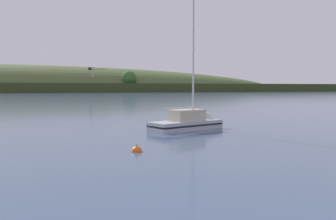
{
  "coord_description": "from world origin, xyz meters",
  "views": [
    {
      "loc": [
        -9.28,
        0.68,
        3.25
      ],
      "look_at": [
        -1.36,
        28.65,
        1.32
      ],
      "focal_mm": 36.83,
      "sensor_mm": 36.0,
      "label": 1
    }
  ],
  "objects": [
    {
      "name": "mooring_buoy_midchannel",
      "position": [
        -6.11,
        17.68,
        0.0
      ],
      "size": [
        0.54,
        0.54,
        0.62
      ],
      "color": "#EA5B19",
      "rests_on": "ground"
    },
    {
      "name": "far_shoreline_hill",
      "position": [
        -54.38,
        258.9,
        0.38
      ],
      "size": [
        605.01,
        135.75,
        38.37
      ],
      "rotation": [
        0.0,
        0.0,
        0.08
      ],
      "color": "#35401E",
      "rests_on": "ground"
    },
    {
      "name": "dockside_crane",
      "position": [
        5.31,
        233.17,
        7.88
      ],
      "size": [
        11.35,
        7.76,
        16.57
      ],
      "rotation": [
        0.0,
        0.0,
        5.73
      ],
      "color": "#4C4C51",
      "rests_on": "ground"
    },
    {
      "name": "sailboat_far_left",
      "position": [
        -0.12,
        25.93,
        0.27
      ],
      "size": [
        6.93,
        4.42,
        11.35
      ],
      "rotation": [
        0.0,
        0.0,
        0.39
      ],
      "color": "#ADB2BC",
      "rests_on": "ground"
    }
  ]
}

